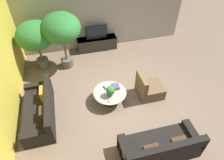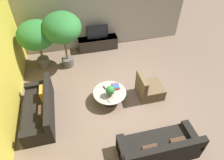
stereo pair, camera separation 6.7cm
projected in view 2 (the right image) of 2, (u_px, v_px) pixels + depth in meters
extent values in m
plane|color=brown|center=(118.00, 95.00, 6.78)|extent=(24.00, 24.00, 0.00)
cube|color=#A39E93|center=(99.00, 13.00, 8.08)|extent=(7.40, 0.12, 3.00)
cube|color=gold|center=(0.00, 73.00, 5.35)|extent=(0.12, 7.40, 3.00)
cube|color=#2D2823|center=(98.00, 43.00, 8.67)|extent=(1.67, 0.48, 0.53)
cube|color=#2D2823|center=(98.00, 38.00, 8.49)|extent=(1.70, 0.50, 0.02)
cube|color=black|center=(97.00, 32.00, 8.28)|extent=(0.88, 0.08, 0.60)
cube|color=black|center=(97.00, 32.00, 8.25)|extent=(0.81, 0.00, 0.54)
cube|color=black|center=(98.00, 38.00, 8.48)|extent=(0.26, 0.13, 0.02)
cylinder|color=black|center=(110.00, 100.00, 6.61)|extent=(0.58, 0.58, 0.02)
cylinder|color=black|center=(110.00, 97.00, 6.49)|extent=(0.10, 0.10, 0.38)
cylinder|color=gray|center=(110.00, 92.00, 6.35)|extent=(1.06, 1.06, 0.02)
cube|color=black|center=(39.00, 112.00, 6.01)|extent=(0.84, 2.07, 0.42)
cube|color=black|center=(48.00, 101.00, 5.78)|extent=(0.16, 2.07, 0.42)
cube|color=black|center=(40.00, 89.00, 6.63)|extent=(0.84, 0.20, 0.54)
cube|color=black|center=(38.00, 138.00, 5.30)|extent=(0.84, 0.20, 0.54)
cube|color=orange|center=(43.00, 93.00, 6.03)|extent=(0.13, 0.40, 0.36)
cube|color=#422D1E|center=(42.00, 113.00, 5.53)|extent=(0.16, 0.33, 0.31)
cube|color=black|center=(158.00, 148.00, 5.15)|extent=(2.02, 0.84, 0.42)
cube|color=black|center=(166.00, 152.00, 4.62)|extent=(2.02, 0.16, 0.42)
cube|color=black|center=(190.00, 139.00, 5.27)|extent=(0.20, 0.84, 0.54)
cube|color=black|center=(124.00, 154.00, 4.96)|extent=(0.20, 0.84, 0.54)
cube|color=#422D1E|center=(177.00, 143.00, 4.83)|extent=(0.38, 0.13, 0.34)
cube|color=#422D1E|center=(149.00, 150.00, 4.71)|extent=(0.36, 0.14, 0.33)
cube|color=brown|center=(150.00, 90.00, 6.68)|extent=(0.80, 0.76, 0.40)
cube|color=brown|center=(142.00, 83.00, 6.33)|extent=(0.14, 0.76, 0.46)
cylinder|color=#514C47|center=(44.00, 62.00, 7.82)|extent=(0.43, 0.43, 0.38)
cylinder|color=brown|center=(41.00, 53.00, 7.51)|extent=(0.08, 0.08, 0.51)
ellipsoid|color=#286B2D|center=(36.00, 35.00, 7.00)|extent=(1.32, 1.32, 1.01)
cylinder|color=#514C47|center=(68.00, 62.00, 7.87)|extent=(0.46, 0.46, 0.34)
cylinder|color=brown|center=(66.00, 50.00, 7.49)|extent=(0.08, 0.08, 0.78)
ellipsoid|color=#286B2D|center=(62.00, 28.00, 6.86)|extent=(1.36, 1.36, 1.05)
cylinder|color=#514C47|center=(110.00, 94.00, 6.21)|extent=(0.12, 0.12, 0.10)
sphere|color=#286B2D|center=(110.00, 90.00, 6.09)|extent=(0.28, 0.28, 0.28)
cube|color=gold|center=(116.00, 87.00, 6.50)|extent=(0.27, 0.23, 0.03)
cube|color=#A32823|center=(116.00, 86.00, 6.48)|extent=(0.22, 0.30, 0.02)
cube|color=#2D4C84|center=(116.00, 86.00, 6.46)|extent=(0.24, 0.23, 0.02)
cube|color=black|center=(104.00, 88.00, 6.48)|extent=(0.07, 0.16, 0.02)
cube|color=gray|center=(109.00, 100.00, 6.07)|extent=(0.09, 0.16, 0.02)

